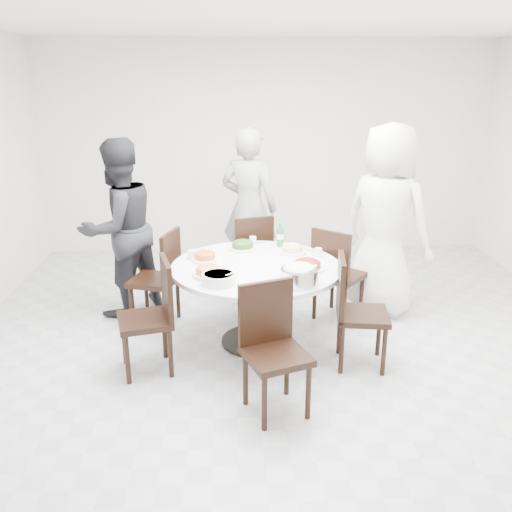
{
  "coord_description": "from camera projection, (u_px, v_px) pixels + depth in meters",
  "views": [
    {
      "loc": [
        -0.55,
        -4.32,
        2.33
      ],
      "look_at": [
        -0.3,
        0.21,
        0.82
      ],
      "focal_mm": 38.0,
      "sensor_mm": 36.0,
      "label": 1
    }
  ],
  "objects": [
    {
      "name": "chopsticks",
      "position": [
        250.0,
        243.0,
        5.36
      ],
      "size": [
        0.24,
        0.04,
        0.01
      ],
      "primitive_type": null,
      "color": "tan",
      "rests_on": "dining_table"
    },
    {
      "name": "chair_ne",
      "position": [
        339.0,
        273.0,
        5.36
      ],
      "size": [
        0.59,
        0.59,
        0.95
      ],
      "primitive_type": "cube",
      "rotation": [
        0.0,
        0.0,
        2.41
      ],
      "color": "black",
      "rests_on": "floor"
    },
    {
      "name": "diner_left",
      "position": [
        119.0,
        229.0,
        5.38
      ],
      "size": [
        1.09,
        1.09,
        1.78
      ],
      "primitive_type": "imported",
      "rotation": [
        0.0,
        0.0,
        3.93
      ],
      "color": "black",
      "rests_on": "floor"
    },
    {
      "name": "rice_bowl",
      "position": [
        299.0,
        277.0,
        4.3
      ],
      "size": [
        0.3,
        0.3,
        0.13
      ],
      "primitive_type": "cylinder",
      "color": "silver",
      "rests_on": "dining_table"
    },
    {
      "name": "wall_back",
      "position": [
        267.0,
        149.0,
        7.26
      ],
      "size": [
        6.0,
        0.01,
        2.8
      ],
      "primitive_type": "cube",
      "color": "white",
      "rests_on": "ground"
    },
    {
      "name": "floor",
      "position": [
        290.0,
        349.0,
        4.86
      ],
      "size": [
        6.0,
        6.0,
        0.01
      ],
      "primitive_type": "cube",
      "color": "#B7B7BC",
      "rests_on": "ground"
    },
    {
      "name": "dish_greens",
      "position": [
        243.0,
        246.0,
        5.18
      ],
      "size": [
        0.26,
        0.26,
        0.07
      ],
      "primitive_type": "cylinder",
      "color": "white",
      "rests_on": "dining_table"
    },
    {
      "name": "chair_s",
      "position": [
        277.0,
        353.0,
        3.82
      ],
      "size": [
        0.54,
        0.54,
        0.95
      ],
      "primitive_type": "cube",
      "rotation": [
        0.0,
        0.0,
        6.64
      ],
      "color": "black",
      "rests_on": "floor"
    },
    {
      "name": "dish_tofu",
      "position": [
        208.0,
        272.0,
        4.5
      ],
      "size": [
        0.26,
        0.26,
        0.07
      ],
      "primitive_type": "cylinder",
      "color": "white",
      "rests_on": "dining_table"
    },
    {
      "name": "beverage_bottle",
      "position": [
        280.0,
        235.0,
        5.25
      ],
      "size": [
        0.07,
        0.07,
        0.24
      ],
      "primitive_type": "cylinder",
      "color": "#286435",
      "rests_on": "dining_table"
    },
    {
      "name": "chair_nw",
      "position": [
        154.0,
        278.0,
        5.23
      ],
      "size": [
        0.52,
        0.52,
        0.95
      ],
      "primitive_type": "cube",
      "rotation": [
        0.0,
        0.0,
        4.43
      ],
      "color": "black",
      "rests_on": "floor"
    },
    {
      "name": "chair_sw",
      "position": [
        145.0,
        318.0,
        4.37
      ],
      "size": [
        0.51,
        0.51,
        0.95
      ],
      "primitive_type": "cube",
      "rotation": [
        0.0,
        0.0,
        4.96
      ],
      "color": "black",
      "rests_on": "floor"
    },
    {
      "name": "wall_front",
      "position": [
        418.0,
        413.0,
        1.58
      ],
      "size": [
        6.0,
        0.01,
        2.8
      ],
      "primitive_type": "cube",
      "color": "white",
      "rests_on": "ground"
    },
    {
      "name": "dish_pale",
      "position": [
        292.0,
        250.0,
        5.07
      ],
      "size": [
        0.25,
        0.25,
        0.07
      ],
      "primitive_type": "cylinder",
      "color": "white",
      "rests_on": "dining_table"
    },
    {
      "name": "dish_orange",
      "position": [
        205.0,
        257.0,
        4.86
      ],
      "size": [
        0.24,
        0.24,
        0.06
      ],
      "primitive_type": "cylinder",
      "color": "white",
      "rests_on": "dining_table"
    },
    {
      "name": "diner_middle",
      "position": [
        249.0,
        208.0,
        6.17
      ],
      "size": [
        0.78,
        0.66,
        1.81
      ],
      "primitive_type": "imported",
      "rotation": [
        0.0,
        0.0,
        2.73
      ],
      "color": "black",
      "rests_on": "floor"
    },
    {
      "name": "soup_bowl",
      "position": [
        219.0,
        278.0,
        4.33
      ],
      "size": [
        0.27,
        0.27,
        0.08
      ],
      "primitive_type": "cylinder",
      "color": "white",
      "rests_on": "dining_table"
    },
    {
      "name": "chair_n",
      "position": [
        249.0,
        256.0,
        5.87
      ],
      "size": [
        0.52,
        0.52,
        0.95
      ],
      "primitive_type": "cube",
      "rotation": [
        0.0,
        0.0,
        3.43
      ],
      "color": "black",
      "rests_on": "floor"
    },
    {
      "name": "dish_redbrown",
      "position": [
        307.0,
        266.0,
        4.63
      ],
      "size": [
        0.3,
        0.3,
        0.07
      ],
      "primitive_type": "cylinder",
      "color": "white",
      "rests_on": "dining_table"
    },
    {
      "name": "dining_table",
      "position": [
        256.0,
        305.0,
        4.87
      ],
      "size": [
        1.5,
        1.5,
        0.75
      ],
      "primitive_type": "cylinder",
      "color": "white",
      "rests_on": "floor"
    },
    {
      "name": "chair_se",
      "position": [
        363.0,
        313.0,
        4.47
      ],
      "size": [
        0.48,
        0.48,
        0.95
      ],
      "primitive_type": "cube",
      "rotation": [
        0.0,
        0.0,
        7.71
      ],
      "color": "black",
      "rests_on": "floor"
    },
    {
      "name": "diner_right",
      "position": [
        386.0,
        221.0,
        5.39
      ],
      "size": [
        1.09,
        1.1,
        1.92
      ],
      "primitive_type": "imported",
      "rotation": [
        0.0,
        0.0,
        2.35
      ],
      "color": "white",
      "rests_on": "floor"
    },
    {
      "name": "ceiling",
      "position": [
        298.0,
        9.0,
        3.97
      ],
      "size": [
        6.0,
        6.0,
        0.01
      ],
      "primitive_type": "cube",
      "color": "white",
      "rests_on": "ground"
    },
    {
      "name": "tea_cups",
      "position": [
        249.0,
        240.0,
        5.35
      ],
      "size": [
        0.07,
        0.07,
        0.08
      ],
      "primitive_type": "cylinder",
      "color": "white",
      "rests_on": "dining_table"
    }
  ]
}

